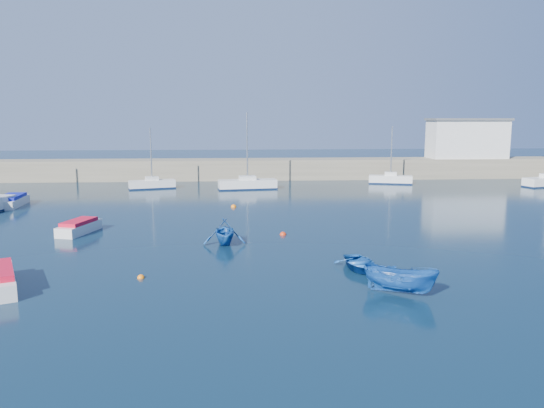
{
  "coord_description": "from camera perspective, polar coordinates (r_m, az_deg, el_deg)",
  "views": [
    {
      "loc": [
        -0.97,
        -23.35,
        8.05
      ],
      "look_at": [
        1.73,
        15.78,
        1.6
      ],
      "focal_mm": 35.0,
      "sensor_mm": 36.0,
      "label": 1
    }
  ],
  "objects": [
    {
      "name": "back_wall",
      "position": [
        69.69,
        -3.14,
        3.76
      ],
      "size": [
        96.0,
        4.5,
        2.6
      ],
      "primitive_type": "cube",
      "color": "#79715C",
      "rests_on": "ground"
    },
    {
      "name": "buoy_1",
      "position": [
        36.67,
        1.19,
        -3.35
      ],
      "size": [
        0.46,
        0.46,
        0.46
      ],
      "primitive_type": "sphere",
      "color": "red",
      "rests_on": "ground"
    },
    {
      "name": "sailboat_7",
      "position": [
        66.34,
        12.62,
        2.64
      ],
      "size": [
        5.35,
        2.77,
        6.94
      ],
      "rotation": [
        0.0,
        0.0,
        1.3
      ],
      "color": "silver",
      "rests_on": "ground"
    },
    {
      "name": "dinghy_center",
      "position": [
        28.82,
        9.41,
        -6.33
      ],
      "size": [
        2.57,
        3.38,
        0.66
      ],
      "primitive_type": "imported",
      "rotation": [
        0.0,
        0.0,
        0.1
      ],
      "color": "#174FA0",
      "rests_on": "ground"
    },
    {
      "name": "sailboat_5",
      "position": [
        61.74,
        -12.77,
        2.12
      ],
      "size": [
        5.32,
        2.82,
        6.87
      ],
      "rotation": [
        0.0,
        0.0,
        1.86
      ],
      "color": "silver",
      "rests_on": "ground"
    },
    {
      "name": "motorboat_1",
      "position": [
        39.53,
        -20.04,
        -2.33
      ],
      "size": [
        2.37,
        4.07,
        0.94
      ],
      "rotation": [
        0.0,
        0.0,
        -0.29
      ],
      "color": "silver",
      "rests_on": "ground"
    },
    {
      "name": "dinghy_right",
      "position": [
        25.21,
        13.62,
        -7.95
      ],
      "size": [
        3.65,
        2.93,
        1.34
      ],
      "primitive_type": "imported",
      "rotation": [
        0.0,
        0.0,
        1.02
      ],
      "color": "#174FA0",
      "rests_on": "ground"
    },
    {
      "name": "dinghy_left",
      "position": [
        34.03,
        -5.14,
        -2.96
      ],
      "size": [
        2.85,
        3.26,
        1.65
      ],
      "primitive_type": "imported",
      "rotation": [
        0.0,
        0.0,
        0.04
      ],
      "color": "#174FA0",
      "rests_on": "ground"
    },
    {
      "name": "motorboat_2",
      "position": [
        53.92,
        -26.21,
        0.3
      ],
      "size": [
        2.1,
        5.05,
        1.02
      ],
      "rotation": [
        0.0,
        0.0,
        0.08
      ],
      "color": "silver",
      "rests_on": "ground"
    },
    {
      "name": "ground",
      "position": [
        24.72,
        -1.51,
        -9.67
      ],
      "size": [
        220.0,
        220.0,
        0.0
      ],
      "primitive_type": "plane",
      "color": "#0C2235",
      "rests_on": "ground"
    },
    {
      "name": "buoy_0",
      "position": [
        27.84,
        -13.92,
        -7.75
      ],
      "size": [
        0.38,
        0.38,
        0.38
      ],
      "primitive_type": "sphere",
      "color": "orange",
      "rests_on": "ground"
    },
    {
      "name": "buoy_3",
      "position": [
        48.02,
        -4.15,
        -0.34
      ],
      "size": [
        0.5,
        0.5,
        0.5
      ],
      "primitive_type": "sphere",
      "color": "orange",
      "rests_on": "ground"
    },
    {
      "name": "sailboat_6",
      "position": [
        59.9,
        -2.65,
        2.18
      ],
      "size": [
        6.71,
        2.71,
        8.57
      ],
      "rotation": [
        0.0,
        0.0,
        1.71
      ],
      "color": "silver",
      "rests_on": "ground"
    },
    {
      "name": "harbor_office",
      "position": [
        76.01,
        20.24,
        6.54
      ],
      "size": [
        10.0,
        4.0,
        5.0
      ],
      "primitive_type": "cube",
      "color": "silver",
      "rests_on": "back_wall"
    }
  ]
}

